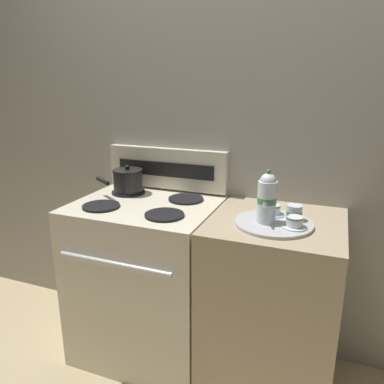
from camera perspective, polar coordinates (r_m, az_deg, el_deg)
name	(u,v)px	position (r m, az deg, el deg)	size (l,w,h in m)	color
ground_plane	(199,361)	(2.32, 1.11, -24.29)	(6.00, 6.00, 0.00)	tan
wall_back	(221,159)	(2.11, 4.37, 5.09)	(6.00, 0.05, 2.20)	#9E998E
stove	(148,279)	(2.16, -6.78, -13.06)	(0.74, 0.63, 0.91)	beige
control_panel	(167,168)	(2.19, -3.88, 3.61)	(0.73, 0.05, 0.24)	beige
side_counter	(271,305)	(1.98, 11.95, -16.52)	(0.61, 0.60, 0.90)	tan
saucepan	(127,180)	(2.16, -9.81, 1.77)	(0.23, 0.26, 0.15)	black
serving_tray	(274,223)	(1.72, 12.33, -4.68)	(0.35, 0.35, 0.01)	#B2B2B7
teapot	(267,198)	(1.67, 11.35, -0.88)	(0.09, 0.14, 0.24)	silver
teacup_left	(295,222)	(1.67, 15.35, -4.45)	(0.11, 0.11, 0.05)	silver
teacup_right	(273,210)	(1.80, 12.17, -2.66)	(0.11, 0.11, 0.05)	silver
creamer_jug	(294,212)	(1.75, 15.33, -3.00)	(0.07, 0.07, 0.07)	silver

